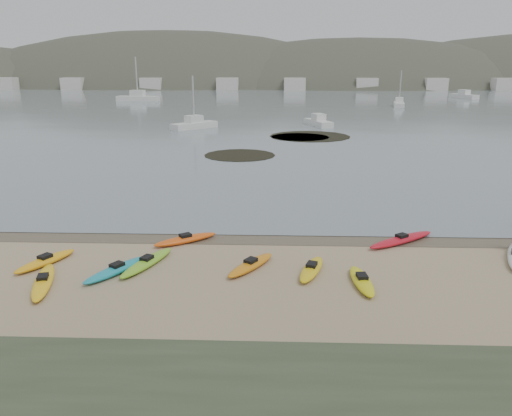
{
  "coord_description": "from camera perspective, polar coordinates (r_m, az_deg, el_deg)",
  "views": [
    {
      "loc": [
        0.89,
        -24.39,
        8.59
      ],
      "look_at": [
        0.0,
        0.0,
        1.5
      ],
      "focal_mm": 35.0,
      "sensor_mm": 36.0,
      "label": 1
    }
  ],
  "objects": [
    {
      "name": "water",
      "position": [
        324.51,
        1.99,
        14.68
      ],
      "size": [
        1200.0,
        1200.0,
        0.0
      ],
      "primitive_type": "plane",
      "color": "slate",
      "rests_on": "ground"
    },
    {
      "name": "far_hills",
      "position": [
        223.08,
        12.17,
        9.54
      ],
      "size": [
        550.0,
        135.0,
        80.0
      ],
      "color": "#384235",
      "rests_on": "ground"
    },
    {
      "name": "ground",
      "position": [
        25.87,
        0.0,
        -3.19
      ],
      "size": [
        600.0,
        600.0,
        0.0
      ],
      "primitive_type": "plane",
      "color": "tan",
      "rests_on": "ground"
    },
    {
      "name": "wet_sand",
      "position": [
        25.59,
        -0.02,
        -3.41
      ],
      "size": [
        60.0,
        60.0,
        0.0
      ],
      "primitive_type": "plane",
      "color": "brown",
      "rests_on": "ground"
    },
    {
      "name": "moored_boats",
      "position": [
        107.95,
        2.86,
        11.93
      ],
      "size": [
        88.03,
        71.14,
        1.38
      ],
      "color": "silver",
      "rests_on": "ground"
    },
    {
      "name": "far_town",
      "position": [
        169.6,
        3.92,
        13.94
      ],
      "size": [
        199.0,
        5.0,
        4.0
      ],
      "color": "beige",
      "rests_on": "ground"
    },
    {
      "name": "kelp_mats",
      "position": [
        58.19,
        4.22,
        7.7
      ],
      "size": [
        16.01,
        21.66,
        0.04
      ],
      "color": "black",
      "rests_on": "water"
    },
    {
      "name": "kayaks",
      "position": [
        22.26,
        -1.22,
        -6.04
      ],
      "size": [
        23.24,
        8.97,
        0.34
      ],
      "color": "silver",
      "rests_on": "ground"
    }
  ]
}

